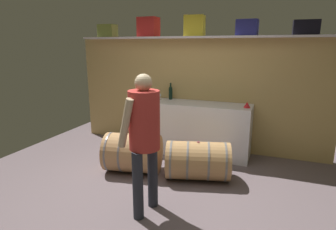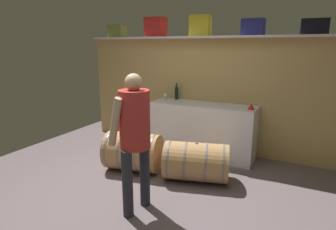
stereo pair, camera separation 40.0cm
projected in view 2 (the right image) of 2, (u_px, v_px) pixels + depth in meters
ground_plane at (160, 184)px, 3.98m from camera, size 5.91×7.61×0.02m
back_wall_panel at (202, 95)px, 5.17m from camera, size 4.71×0.10×2.01m
high_shelf_board at (201, 37)px, 4.80m from camera, size 4.34×0.40×0.03m
toolcase_olive at (117, 31)px, 5.52m from camera, size 0.33×0.23×0.24m
toolcase_red at (156, 27)px, 5.13m from camera, size 0.36×0.29×0.34m
toolcase_yellow at (200, 26)px, 4.76m from camera, size 0.35×0.28×0.35m
toolcase_navy at (253, 27)px, 4.39m from camera, size 0.34×0.25×0.25m
toolcase_black at (315, 27)px, 4.02m from camera, size 0.37×0.25×0.22m
work_cabinet at (202, 130)px, 4.94m from camera, size 1.82×0.58×0.92m
wine_bottle_dark at (177, 92)px, 5.21m from camera, size 0.07×0.07×0.30m
wine_glass at (165, 95)px, 5.20m from camera, size 0.07×0.07×0.12m
red_funnel at (251, 106)px, 4.41m from camera, size 0.11×0.11×0.10m
wine_barrel_near at (133, 151)px, 4.36m from camera, size 0.93×0.73×0.60m
wine_barrel_far at (196, 162)px, 4.02m from camera, size 1.02×0.77×0.57m
winemaker_pouring at (134, 130)px, 3.11m from camera, size 0.42×0.51×1.61m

